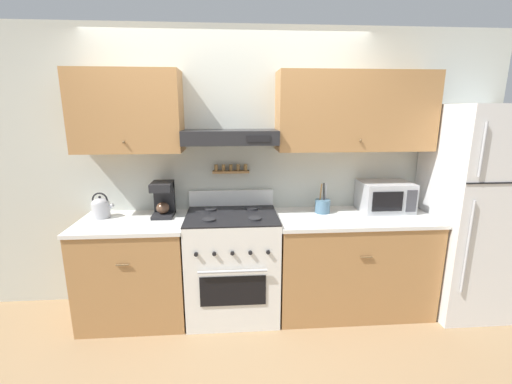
# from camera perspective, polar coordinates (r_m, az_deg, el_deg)

# --- Properties ---
(ground_plane) EXTENTS (16.00, 16.00, 0.00)m
(ground_plane) POSITION_cam_1_polar(r_m,az_deg,el_deg) (3.11, -3.81, -22.49)
(ground_plane) COLOR #937551
(wall_back) EXTENTS (5.20, 0.46, 2.55)m
(wall_back) POSITION_cam_1_polar(r_m,az_deg,el_deg) (3.17, -2.44, 6.72)
(wall_back) COLOR silver
(wall_back) RESTS_ON ground_plane
(counter_left) EXTENTS (0.92, 0.67, 0.90)m
(counter_left) POSITION_cam_1_polar(r_m,az_deg,el_deg) (3.29, -19.46, -12.04)
(counter_left) COLOR #AD7A47
(counter_left) RESTS_ON ground_plane
(counter_right) EXTENTS (1.40, 0.67, 0.90)m
(counter_right) POSITION_cam_1_polar(r_m,az_deg,el_deg) (3.35, 15.48, -11.20)
(counter_right) COLOR #AD7A47
(counter_right) RESTS_ON ground_plane
(stove_range) EXTENTS (0.79, 0.68, 1.09)m
(stove_range) POSITION_cam_1_polar(r_m,az_deg,el_deg) (3.16, -4.00, -11.87)
(stove_range) COLOR white
(stove_range) RESTS_ON ground_plane
(refrigerator) EXTENTS (0.69, 0.74, 1.88)m
(refrigerator) POSITION_cam_1_polar(r_m,az_deg,el_deg) (3.65, 32.05, -2.72)
(refrigerator) COLOR white
(refrigerator) RESTS_ON ground_plane
(tea_kettle) EXTENTS (0.19, 0.15, 0.23)m
(tea_kettle) POSITION_cam_1_polar(r_m,az_deg,el_deg) (3.29, -24.50, -2.32)
(tea_kettle) COLOR #B7B7BC
(tea_kettle) RESTS_ON counter_left
(coffee_maker) EXTENTS (0.18, 0.25, 0.31)m
(coffee_maker) POSITION_cam_1_polar(r_m,az_deg,el_deg) (3.16, -15.25, -1.00)
(coffee_maker) COLOR black
(coffee_maker) RESTS_ON counter_left
(microwave) EXTENTS (0.46, 0.36, 0.28)m
(microwave) POSITION_cam_1_polar(r_m,az_deg,el_deg) (3.40, 20.62, -0.71)
(microwave) COLOR #ADAFB5
(microwave) RESTS_ON counter_right
(utensil_crock) EXTENTS (0.14, 0.14, 0.28)m
(utensil_crock) POSITION_cam_1_polar(r_m,az_deg,el_deg) (3.20, 10.96, -2.25)
(utensil_crock) COLOR slate
(utensil_crock) RESTS_ON counter_right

